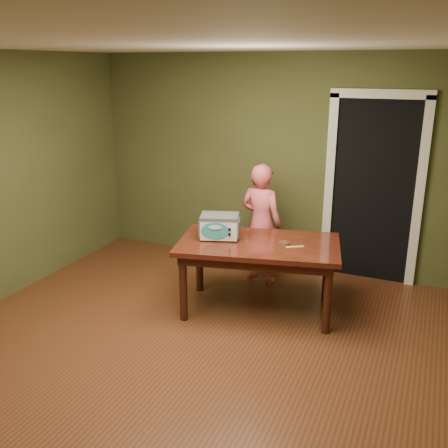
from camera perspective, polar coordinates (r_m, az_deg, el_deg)
name	(u,v)px	position (r m, az deg, el deg)	size (l,w,h in m)	color
floor	(171,358)	(4.54, -6.13, -14.98)	(5.00, 5.00, 0.00)	brown
room_shell	(163,166)	(3.90, -6.96, 6.63)	(4.52, 5.02, 2.61)	#4D542D
doorway	(376,186)	(6.27, 17.00, 4.13)	(1.10, 0.66, 2.25)	black
dining_table	(258,251)	(5.06, 3.96, -3.14)	(1.76, 1.23, 0.75)	#33110B
toy_oven	(220,226)	(5.08, -0.51, -0.18)	(0.46, 0.38, 0.25)	#4C4F54
baking_pan	(284,243)	(4.99, 6.91, -2.15)	(0.10, 0.10, 0.02)	silver
spatula	(295,247)	(4.92, 8.11, -2.60)	(0.18, 0.03, 0.01)	#F7D46B
child	(261,224)	(5.76, 4.26, 0.03)	(0.51, 0.34, 1.40)	#E85F68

